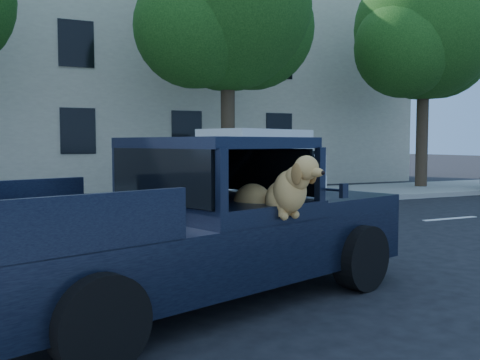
# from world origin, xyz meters

# --- Properties ---
(ground) EXTENTS (120.00, 120.00, 0.00)m
(ground) POSITION_xyz_m (0.00, 0.00, 0.00)
(ground) COLOR black
(ground) RESTS_ON ground
(far_sidewalk) EXTENTS (60.00, 4.00, 0.15)m
(far_sidewalk) POSITION_xyz_m (0.00, 9.20, 0.07)
(far_sidewalk) COLOR gray
(far_sidewalk) RESTS_ON ground
(lane_stripes) EXTENTS (21.60, 0.14, 0.01)m
(lane_stripes) POSITION_xyz_m (2.00, 3.40, 0.01)
(lane_stripes) COLOR silver
(lane_stripes) RESTS_ON ground
(street_tree_mid) EXTENTS (6.00, 5.20, 8.60)m
(street_tree_mid) POSITION_xyz_m (5.03, 9.62, 5.71)
(street_tree_mid) COLOR #332619
(street_tree_mid) RESTS_ON ground
(street_tree_right) EXTENTS (6.00, 5.20, 8.60)m
(street_tree_right) POSITION_xyz_m (13.03, 9.62, 5.71)
(street_tree_right) COLOR #332619
(street_tree_right) RESTS_ON ground
(building_main) EXTENTS (26.00, 6.00, 9.00)m
(building_main) POSITION_xyz_m (3.00, 16.50, 4.50)
(building_main) COLOR beige
(building_main) RESTS_ON ground
(pickup_truck) EXTENTS (5.53, 3.47, 1.85)m
(pickup_truck) POSITION_xyz_m (0.25, -0.26, 0.63)
(pickup_truck) COLOR black
(pickup_truck) RESTS_ON ground
(mail_truck) EXTENTS (4.35, 3.21, 2.17)m
(mail_truck) POSITION_xyz_m (5.54, 8.27, 0.95)
(mail_truck) COLOR silver
(mail_truck) RESTS_ON ground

